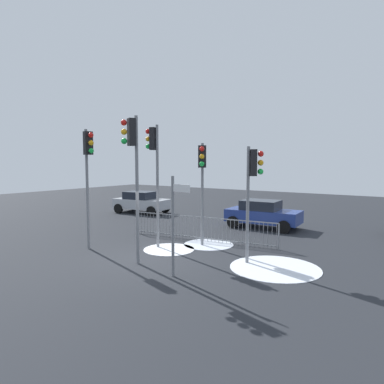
# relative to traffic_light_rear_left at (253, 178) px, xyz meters

# --- Properties ---
(ground_plane) EXTENTS (60.00, 60.00, 0.00)m
(ground_plane) POSITION_rel_traffic_light_rear_left_xyz_m (-3.29, -1.75, -2.94)
(ground_plane) COLOR #26282D
(traffic_light_rear_left) EXTENTS (0.50, 0.43, 4.01)m
(traffic_light_rear_left) POSITION_rel_traffic_light_rear_left_xyz_m (0.00, 0.00, 0.00)
(traffic_light_rear_left) COLOR slate
(traffic_light_rear_left) RESTS_ON ground
(traffic_light_mid_left) EXTENTS (0.56, 0.36, 4.97)m
(traffic_light_mid_left) POSITION_rel_traffic_light_rear_left_xyz_m (-4.23, -0.20, 0.69)
(traffic_light_mid_left) COLOR slate
(traffic_light_mid_left) RESTS_ON ground
(traffic_light_foreground_left) EXTENTS (0.42, 0.51, 5.02)m
(traffic_light_foreground_left) POSITION_rel_traffic_light_rear_left_xyz_m (-3.23, -2.44, 0.73)
(traffic_light_foreground_left) COLOR slate
(traffic_light_foreground_left) RESTS_ON ground
(traffic_light_mid_right) EXTENTS (0.56, 0.36, 4.77)m
(traffic_light_mid_right) POSITION_rel_traffic_light_rear_left_xyz_m (-6.09, -1.97, 0.55)
(traffic_light_mid_right) COLOR slate
(traffic_light_mid_right) RESTS_ON ground
(traffic_light_foreground_right) EXTENTS (0.42, 0.51, 4.26)m
(traffic_light_foreground_right) POSITION_rel_traffic_light_rear_left_xyz_m (-2.72, 1.03, 0.18)
(traffic_light_foreground_right) COLOR slate
(traffic_light_foreground_right) RESTS_ON ground
(direction_sign_post) EXTENTS (0.78, 0.21, 3.07)m
(direction_sign_post) POSITION_rel_traffic_light_rear_left_xyz_m (-1.29, -2.68, -1.22)
(direction_sign_post) COLOR slate
(direction_sign_post) RESTS_ON ground
(pedestrian_guard_railing) EXTENTS (6.95, 0.93, 1.07)m
(pedestrian_guard_railing) POSITION_rel_traffic_light_rear_left_xyz_m (-3.32, 1.82, -2.39)
(pedestrian_guard_railing) COLOR slate
(pedestrian_guard_railing) RESTS_ON ground
(car_blue_near) EXTENTS (3.91, 2.14, 1.47)m
(car_blue_near) POSITION_rel_traffic_light_rear_left_xyz_m (-2.24, 6.18, -2.18)
(car_blue_near) COLOR navy
(car_blue_near) RESTS_ON ground
(car_silver_trailing) EXTENTS (3.98, 2.33, 1.47)m
(car_silver_trailing) POSITION_rel_traffic_light_rear_left_xyz_m (-11.26, 6.51, -2.18)
(car_silver_trailing) COLOR #B2B5BA
(car_silver_trailing) RESTS_ON ground
(snow_patch_kerb) EXTENTS (2.10, 2.10, 0.01)m
(snow_patch_kerb) POSITION_rel_traffic_light_rear_left_xyz_m (-2.61, 1.39, -2.93)
(snow_patch_kerb) COLOR silver
(snow_patch_kerb) RESTS_ON ground
(snow_patch_island) EXTENTS (2.96, 2.96, 0.01)m
(snow_patch_island) POSITION_rel_traffic_light_rear_left_xyz_m (0.91, -0.12, -2.93)
(snow_patch_island) COLOR white
(snow_patch_island) RESTS_ON ground
(snow_patch_verge) EXTENTS (2.04, 2.04, 0.01)m
(snow_patch_verge) POSITION_rel_traffic_light_rear_left_xyz_m (-3.48, -0.21, -2.93)
(snow_patch_verge) COLOR white
(snow_patch_verge) RESTS_ON ground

